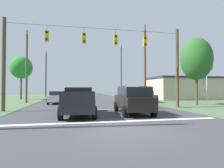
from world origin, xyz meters
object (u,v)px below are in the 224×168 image
object	(u,v)px
pickup_truck	(78,101)
distant_car_crossing_white	(57,97)
utility_pole_mid_left	(27,67)
suv_black	(133,99)
utility_pole_far_left	(46,74)
roadside_store	(189,88)
tree_roadside_far_right	(196,59)
overhead_signal_span	(99,61)
distant_car_oncoming	(145,96)
utility_pole_mid_right	(145,64)
tree_roadside_right	(21,68)
utility_pole_far_right	(121,71)

from	to	relation	value
pickup_truck	distant_car_crossing_white	world-z (taller)	pickup_truck
pickup_truck	utility_pole_mid_left	bearing A→B (deg)	117.89
suv_black	distant_car_crossing_white	size ratio (longest dim) A/B	1.12
utility_pole_far_left	roadside_store	world-z (taller)	utility_pole_far_left
pickup_truck	tree_roadside_far_right	bearing A→B (deg)	21.32
roadside_store	overhead_signal_span	bearing A→B (deg)	-144.01
utility_pole_far_left	tree_roadside_far_right	xyz separation A→B (m)	(19.42, -22.25, 0.28)
overhead_signal_span	suv_black	xyz separation A→B (m)	(2.14, -3.28, -3.26)
distant_car_oncoming	utility_pole_mid_right	xyz separation A→B (m)	(0.75, 1.73, 4.69)
distant_car_crossing_white	tree_roadside_right	world-z (taller)	tree_roadside_right
overhead_signal_span	suv_black	bearing A→B (deg)	-56.89
utility_pole_far_left	tree_roadside_right	size ratio (longest dim) A/B	1.37
distant_car_crossing_white	roadside_store	world-z (taller)	roadside_store
overhead_signal_span	pickup_truck	size ratio (longest dim) A/B	2.90
suv_black	utility_pole_far_right	bearing A→B (deg)	77.50
distant_car_oncoming	utility_pole_far_right	xyz separation A→B (m)	(0.64, 15.35, 4.81)
distant_car_oncoming	utility_pole_mid_left	distance (m)	15.89
utility_pole_mid_right	utility_pole_mid_left	distance (m)	16.13
distant_car_crossing_white	distant_car_oncoming	distance (m)	11.46
distant_car_crossing_white	utility_pole_far_left	bearing A→B (deg)	102.71
utility_pole_far_left	suv_black	bearing A→B (deg)	-69.60
distant_car_crossing_white	utility_pole_far_right	xyz separation A→B (m)	(12.11, 15.29, 4.81)
utility_pole_mid_right	tree_roadside_right	world-z (taller)	utility_pole_mid_right
distant_car_oncoming	roadside_store	xyz separation A→B (m)	(10.58, 5.76, 1.13)
distant_car_oncoming	pickup_truck	bearing A→B (deg)	-131.26
utility_pole_far_right	tree_roadside_right	bearing A→B (deg)	-162.78
utility_pole_far_left	tree_roadside_far_right	world-z (taller)	utility_pole_far_left
utility_pole_mid_left	roadside_store	distance (m)	26.41
distant_car_crossing_white	utility_pole_mid_left	xyz separation A→B (m)	(-3.89, 1.48, 3.79)
tree_roadside_right	roadside_store	distance (m)	29.14
utility_pole_mid_right	tree_roadside_right	bearing A→B (deg)	157.52
suv_black	roadside_store	xyz separation A→B (m)	(15.65, 16.20, 0.86)
distant_car_crossing_white	overhead_signal_span	bearing A→B (deg)	-59.52
overhead_signal_span	utility_pole_far_right	xyz separation A→B (m)	(7.85, 22.51, 1.28)
pickup_truck	distant_car_oncoming	bearing A→B (deg)	48.74
utility_pole_mid_left	tree_roadside_far_right	distance (m)	20.61
distant_car_oncoming	utility_pole_mid_left	xyz separation A→B (m)	(-15.35, 1.55, 3.79)
overhead_signal_span	distant_car_oncoming	xyz separation A→B (m)	(7.21, 7.16, -3.53)
distant_car_oncoming	utility_pole_far_left	xyz separation A→B (m)	(-15.30, 17.07, 4.11)
pickup_truck	distant_car_crossing_white	bearing A→B (deg)	102.99
distant_car_crossing_white	distant_car_oncoming	xyz separation A→B (m)	(11.46, -0.06, 0.00)
utility_pole_far_right	tree_roadside_right	world-z (taller)	utility_pole_far_right
overhead_signal_span	utility_pole_mid_left	bearing A→B (deg)	133.08
utility_pole_far_right	utility_pole_mid_left	world-z (taller)	utility_pole_far_right
overhead_signal_span	distant_car_crossing_white	world-z (taller)	overhead_signal_span
pickup_truck	utility_pole_far_right	world-z (taller)	utility_pole_far_right
suv_black	utility_pole_far_left	distance (m)	29.59
utility_pole_mid_left	tree_roadside_right	xyz separation A→B (m)	(-2.76, 7.99, 0.76)
suv_black	utility_pole_mid_right	world-z (taller)	utility_pole_mid_right
suv_black	utility_pole_mid_right	distance (m)	14.19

